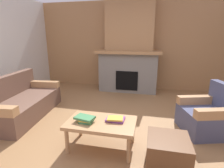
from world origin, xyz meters
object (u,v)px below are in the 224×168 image
(couch, at_px, (21,103))
(ottoman, at_px, (168,152))
(fireplace, at_px, (129,52))
(armchair, at_px, (209,116))
(coffee_table, at_px, (101,125))

(couch, xyz_separation_m, ottoman, (2.87, -0.89, -0.09))
(fireplace, distance_m, armchair, 2.92)
(fireplace, relative_size, ottoman, 5.19)
(coffee_table, relative_size, ottoman, 1.92)
(couch, height_order, coffee_table, couch)
(couch, bearing_deg, ottoman, -17.31)
(fireplace, relative_size, couch, 1.44)
(fireplace, xyz_separation_m, couch, (-1.93, -2.39, -0.88))
(couch, relative_size, ottoman, 3.61)
(ottoman, bearing_deg, armchair, 54.56)
(couch, distance_m, ottoman, 3.00)
(couch, distance_m, armchair, 3.63)
(armchair, bearing_deg, fireplace, 127.37)
(couch, relative_size, coffee_table, 1.88)
(armchair, distance_m, coffee_table, 1.90)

